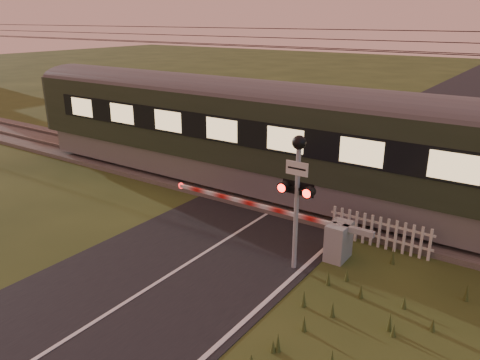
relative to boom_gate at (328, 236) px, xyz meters
The scene contains 7 objects.
ground 4.45m from the boom_gate, 131.91° to the right, with size 160.00×160.00×0.00m, color #2E3D17.
road 4.61m from the boom_gate, 129.80° to the right, with size 6.00×140.00×0.03m.
track_bed 4.40m from the boom_gate, 132.40° to the left, with size 140.00×3.40×0.39m.
overhead_wires 6.72m from the boom_gate, 132.40° to the left, with size 120.00×0.62×0.62m.
boom_gate is the anchor object (origin of this frame).
crossing_signal 2.31m from the boom_gate, 109.68° to the right, with size 0.94×0.37×3.71m.
picket_fence 1.70m from the boom_gate, 51.47° to the left, with size 3.10×0.08×0.98m.
Camera 1 is at (7.69, -7.99, 6.46)m, focal length 35.00 mm.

